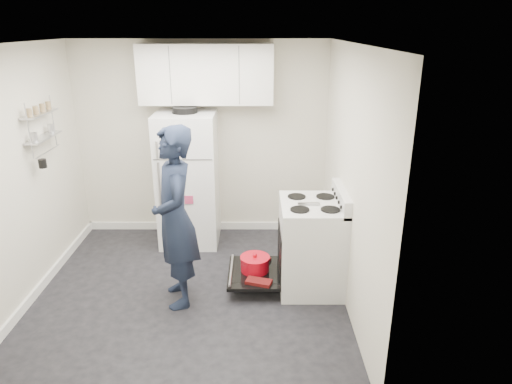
{
  "coord_description": "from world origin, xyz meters",
  "views": [
    {
      "loc": [
        0.7,
        -4.15,
        2.66
      ],
      "look_at": [
        0.7,
        0.21,
        1.05
      ],
      "focal_mm": 32.0,
      "sensor_mm": 36.0,
      "label": 1
    }
  ],
  "objects_px": {
    "open_oven_door": "(255,268)",
    "person": "(175,218)",
    "electric_range": "(310,246)",
    "refrigerator": "(188,179)"
  },
  "relations": [
    {
      "from": "open_oven_door",
      "to": "person",
      "type": "bearing_deg",
      "value": -159.34
    },
    {
      "from": "electric_range",
      "to": "person",
      "type": "height_order",
      "value": "person"
    },
    {
      "from": "electric_range",
      "to": "open_oven_door",
      "type": "distance_m",
      "value": 0.64
    },
    {
      "from": "electric_range",
      "to": "refrigerator",
      "type": "distance_m",
      "value": 1.83
    },
    {
      "from": "open_oven_door",
      "to": "person",
      "type": "height_order",
      "value": "person"
    },
    {
      "from": "open_oven_door",
      "to": "refrigerator",
      "type": "height_order",
      "value": "refrigerator"
    },
    {
      "from": "electric_range",
      "to": "refrigerator",
      "type": "height_order",
      "value": "refrigerator"
    },
    {
      "from": "refrigerator",
      "to": "person",
      "type": "height_order",
      "value": "person"
    },
    {
      "from": "refrigerator",
      "to": "person",
      "type": "relative_size",
      "value": 0.96
    },
    {
      "from": "electric_range",
      "to": "person",
      "type": "xyz_separation_m",
      "value": [
        -1.35,
        -0.28,
        0.44
      ]
    }
  ]
}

